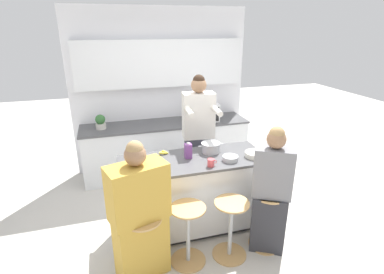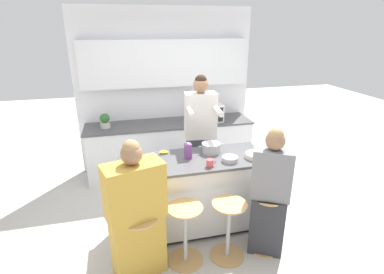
{
  "view_description": "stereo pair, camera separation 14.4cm",
  "coord_description": "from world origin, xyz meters",
  "px_view_note": "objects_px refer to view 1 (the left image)",
  "views": [
    {
      "loc": [
        -0.93,
        -3.06,
        2.41
      ],
      "look_at": [
        0.0,
        0.07,
        1.19
      ],
      "focal_mm": 28.0,
      "sensor_mm": 36.0,
      "label": 1
    },
    {
      "loc": [
        -0.79,
        -3.09,
        2.41
      ],
      "look_at": [
        0.0,
        0.07,
        1.19
      ],
      "focal_mm": 28.0,
      "sensor_mm": 36.0,
      "label": 2
    }
  ],
  "objects_px": {
    "microwave": "(204,112)",
    "fruit_bowl": "(230,158)",
    "bar_stool_rightmost": "(267,218)",
    "person_wrapped_blanket": "(140,217)",
    "person_seated_near": "(270,196)",
    "coffee_cup_near": "(211,163)",
    "banana_bunch": "(163,153)",
    "juice_carton": "(188,151)",
    "potted_plant": "(100,122)",
    "kitchen_island": "(194,193)",
    "bar_stool_center_right": "(231,227)",
    "bar_stool_center_left": "(188,233)",
    "bar_stool_leftmost": "(144,245)",
    "person_cooking": "(198,141)",
    "cooking_pot": "(211,147)"
  },
  "relations": [
    {
      "from": "bar_stool_center_left",
      "to": "person_seated_near",
      "type": "distance_m",
      "value": 0.97
    },
    {
      "from": "person_cooking",
      "to": "person_wrapped_blanket",
      "type": "bearing_deg",
      "value": -122.98
    },
    {
      "from": "person_cooking",
      "to": "banana_bunch",
      "type": "height_order",
      "value": "person_cooking"
    },
    {
      "from": "person_seated_near",
      "to": "fruit_bowl",
      "type": "xyz_separation_m",
      "value": [
        -0.3,
        0.44,
        0.29
      ]
    },
    {
      "from": "microwave",
      "to": "person_seated_near",
      "type": "bearing_deg",
      "value": -88.78
    },
    {
      "from": "bar_stool_center_right",
      "to": "microwave",
      "type": "distance_m",
      "value": 2.3
    },
    {
      "from": "bar_stool_center_left",
      "to": "bar_stool_center_right",
      "type": "bearing_deg",
      "value": -5.0
    },
    {
      "from": "microwave",
      "to": "bar_stool_center_left",
      "type": "bearing_deg",
      "value": -112.36
    },
    {
      "from": "person_seated_near",
      "to": "coffee_cup_near",
      "type": "height_order",
      "value": "person_seated_near"
    },
    {
      "from": "person_wrapped_blanket",
      "to": "juice_carton",
      "type": "xyz_separation_m",
      "value": [
        0.67,
        0.65,
        0.34
      ]
    },
    {
      "from": "bar_stool_leftmost",
      "to": "person_seated_near",
      "type": "relative_size",
      "value": 0.46
    },
    {
      "from": "bar_stool_leftmost",
      "to": "person_seated_near",
      "type": "bearing_deg",
      "value": 0.96
    },
    {
      "from": "bar_stool_center_right",
      "to": "coffee_cup_near",
      "type": "bearing_deg",
      "value": 105.63
    },
    {
      "from": "bar_stool_leftmost",
      "to": "potted_plant",
      "type": "bearing_deg",
      "value": 98.59
    },
    {
      "from": "person_wrapped_blanket",
      "to": "potted_plant",
      "type": "relative_size",
      "value": 6.39
    },
    {
      "from": "banana_bunch",
      "to": "bar_stool_rightmost",
      "type": "bearing_deg",
      "value": -38.73
    },
    {
      "from": "bar_stool_rightmost",
      "to": "microwave",
      "type": "relative_size",
      "value": 1.46
    },
    {
      "from": "microwave",
      "to": "fruit_bowl",
      "type": "bearing_deg",
      "value": -98.27
    },
    {
      "from": "kitchen_island",
      "to": "person_seated_near",
      "type": "bearing_deg",
      "value": -41.16
    },
    {
      "from": "coffee_cup_near",
      "to": "microwave",
      "type": "relative_size",
      "value": 0.23
    },
    {
      "from": "person_seated_near",
      "to": "kitchen_island",
      "type": "bearing_deg",
      "value": 167.45
    },
    {
      "from": "person_wrapped_blanket",
      "to": "bar_stool_center_left",
      "type": "bearing_deg",
      "value": -13.01
    },
    {
      "from": "kitchen_island",
      "to": "microwave",
      "type": "bearing_deg",
      "value": 67.56
    },
    {
      "from": "coffee_cup_near",
      "to": "banana_bunch",
      "type": "relative_size",
      "value": 0.78
    },
    {
      "from": "person_wrapped_blanket",
      "to": "coffee_cup_near",
      "type": "bearing_deg",
      "value": 6.48
    },
    {
      "from": "kitchen_island",
      "to": "microwave",
      "type": "relative_size",
      "value": 3.75
    },
    {
      "from": "coffee_cup_near",
      "to": "banana_bunch",
      "type": "distance_m",
      "value": 0.65
    },
    {
      "from": "microwave",
      "to": "juice_carton",
      "type": "bearing_deg",
      "value": -114.78
    },
    {
      "from": "bar_stool_rightmost",
      "to": "potted_plant",
      "type": "distance_m",
      "value": 2.85
    },
    {
      "from": "bar_stool_center_right",
      "to": "juice_carton",
      "type": "xyz_separation_m",
      "value": [
        -0.29,
        0.66,
        0.66
      ]
    },
    {
      "from": "microwave",
      "to": "potted_plant",
      "type": "xyz_separation_m",
      "value": [
        -1.68,
        0.04,
        -0.03
      ]
    },
    {
      "from": "bar_stool_rightmost",
      "to": "fruit_bowl",
      "type": "distance_m",
      "value": 0.79
    },
    {
      "from": "banana_bunch",
      "to": "juice_carton",
      "type": "height_order",
      "value": "juice_carton"
    },
    {
      "from": "cooking_pot",
      "to": "person_seated_near",
      "type": "bearing_deg",
      "value": -59.9
    },
    {
      "from": "person_seated_near",
      "to": "coffee_cup_near",
      "type": "relative_size",
      "value": 13.48
    },
    {
      "from": "bar_stool_rightmost",
      "to": "microwave",
      "type": "xyz_separation_m",
      "value": [
        -0.05,
        2.13,
        0.66
      ]
    },
    {
      "from": "kitchen_island",
      "to": "fruit_bowl",
      "type": "bearing_deg",
      "value": -22.42
    },
    {
      "from": "kitchen_island",
      "to": "person_wrapped_blanket",
      "type": "height_order",
      "value": "person_wrapped_blanket"
    },
    {
      "from": "bar_stool_rightmost",
      "to": "banana_bunch",
      "type": "height_order",
      "value": "banana_bunch"
    },
    {
      "from": "kitchen_island",
      "to": "banana_bunch",
      "type": "height_order",
      "value": "banana_bunch"
    },
    {
      "from": "person_seated_near",
      "to": "microwave",
      "type": "bearing_deg",
      "value": 119.82
    },
    {
      "from": "bar_stool_rightmost",
      "to": "person_wrapped_blanket",
      "type": "distance_m",
      "value": 1.45
    },
    {
      "from": "person_wrapped_blanket",
      "to": "cooking_pot",
      "type": "height_order",
      "value": "person_wrapped_blanket"
    },
    {
      "from": "microwave",
      "to": "coffee_cup_near",
      "type": "bearing_deg",
      "value": -106.01
    },
    {
      "from": "bar_stool_center_right",
      "to": "fruit_bowl",
      "type": "height_order",
      "value": "fruit_bowl"
    },
    {
      "from": "cooking_pot",
      "to": "bar_stool_center_right",
      "type": "bearing_deg",
      "value": -92.15
    },
    {
      "from": "bar_stool_center_right",
      "to": "juice_carton",
      "type": "bearing_deg",
      "value": 113.41
    },
    {
      "from": "bar_stool_rightmost",
      "to": "person_seated_near",
      "type": "height_order",
      "value": "person_seated_near"
    },
    {
      "from": "bar_stool_center_left",
      "to": "juice_carton",
      "type": "height_order",
      "value": "juice_carton"
    },
    {
      "from": "bar_stool_center_left",
      "to": "fruit_bowl",
      "type": "distance_m",
      "value": 0.96
    }
  ]
}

